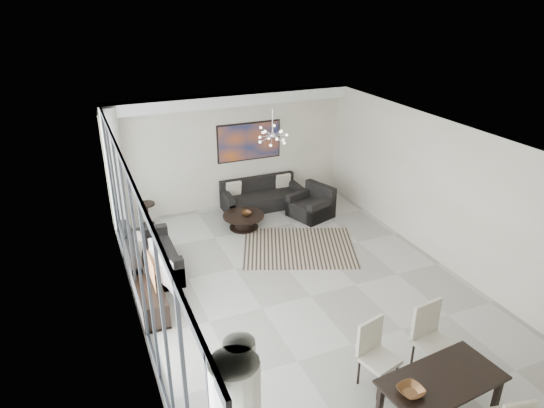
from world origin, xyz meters
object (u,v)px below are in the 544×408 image
tv_console (149,295)px  television (156,267)px  dining_table (442,384)px  coffee_table (244,221)px  sofa_main (261,198)px

tv_console → television: size_ratio=1.47×
dining_table → television: bearing=126.2°
tv_console → television: 0.56m
tv_console → dining_table: bearing=-52.4°
coffee_table → sofa_main: (0.84, 0.98, 0.05)m
coffee_table → dining_table: bearing=-85.9°
tv_console → sofa_main: bearing=43.6°
television → dining_table: 4.84m
coffee_table → television: bearing=-136.7°
television → dining_table: television is taller
sofa_main → television: size_ratio=1.93×
coffee_table → television: television is taller
sofa_main → coffee_table: bearing=-130.5°
coffee_table → television: (-2.42, -2.28, 0.59)m
television → dining_table: bearing=-153.7°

